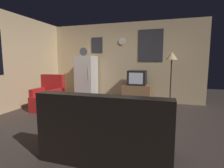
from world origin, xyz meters
The scene contains 12 objects.
ground_plane centered at (0.00, 0.00, 0.00)m, with size 12.00×12.00×0.00m, color #3D332D.
wall_with_art centered at (0.01, 2.45, 1.30)m, with size 5.20×0.12×2.58m.
fridge centered at (-1.13, 2.00, 0.75)m, with size 0.60×0.62×1.77m.
tv_stand centered at (0.58, 1.97, 0.30)m, with size 0.84×0.53×0.61m.
crt_tv centered at (0.58, 1.97, 0.83)m, with size 0.54×0.51×0.44m.
standing_lamp centered at (1.56, 1.88, 1.36)m, with size 0.32×0.32×1.59m.
coffee_table centered at (-0.21, 0.21, 0.22)m, with size 0.72×0.72×0.44m.
wine_glass centered at (-0.12, 0.15, 0.51)m, with size 0.05×0.05×0.15m, color silver.
mug_ceramic_white centered at (0.01, 0.15, 0.48)m, with size 0.08×0.08×0.09m, color silver.
remote_control centered at (-0.22, 0.28, 0.45)m, with size 0.15×0.04×0.02m, color black.
armchair centered at (-1.60, 0.63, 0.34)m, with size 0.68×0.68×0.96m.
couch centered at (0.68, -1.18, 0.31)m, with size 1.70×0.80×0.92m.
Camera 1 is at (1.41, -3.30, 1.32)m, focal length 27.89 mm.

